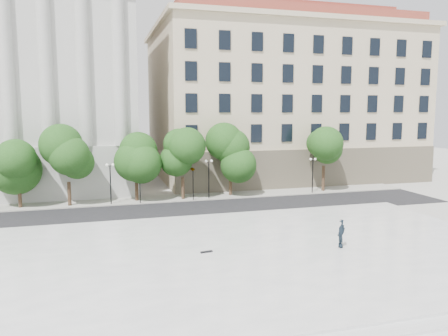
{
  "coord_description": "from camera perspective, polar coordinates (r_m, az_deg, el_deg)",
  "views": [
    {
      "loc": [
        -6.33,
        -23.83,
        9.88
      ],
      "look_at": [
        3.36,
        10.0,
        5.21
      ],
      "focal_mm": 35.0,
      "sensor_mm": 36.0,
      "label": 1
    }
  ],
  "objects": [
    {
      "name": "far_sidewalk",
      "position": [
        49.24,
        -8.28,
        -4.02
      ],
      "size": [
        60.0,
        4.0,
        0.12
      ],
      "primitive_type": "cube",
      "color": "#A09D93",
      "rests_on": "ground"
    },
    {
      "name": "ground",
      "position": [
        26.57,
        -1.06,
        -14.28
      ],
      "size": [
        160.0,
        160.0,
        0.0
      ],
      "primitive_type": "plane",
      "color": "#A9A8A0",
      "rests_on": "ground"
    },
    {
      "name": "person_lying",
      "position": [
        31.58,
        14.97,
        -9.57
      ],
      "size": [
        1.86,
        1.9,
        0.53
      ],
      "primitive_type": "imported",
      "rotation": [
        -1.54,
        0.0,
        0.76
      ],
      "color": "black",
      "rests_on": "plaza"
    },
    {
      "name": "plaza",
      "position": [
        29.21,
        -2.61,
        -11.75
      ],
      "size": [
        44.0,
        22.0,
        0.45
      ],
      "primitive_type": "cube",
      "color": "white",
      "rests_on": "ground"
    },
    {
      "name": "building_west",
      "position": [
        63.39,
        -26.03,
        9.52
      ],
      "size": [
        31.5,
        27.65,
        25.6
      ],
      "color": "#B7B7B2",
      "rests_on": "ground"
    },
    {
      "name": "traffic_light_west",
      "position": [
        46.7,
        -10.99,
        -0.1
      ],
      "size": [
        0.41,
        1.91,
        4.27
      ],
      "color": "black",
      "rests_on": "ground"
    },
    {
      "name": "traffic_light_east",
      "position": [
        47.54,
        -4.08,
        0.1
      ],
      "size": [
        1.1,
        1.79,
        4.22
      ],
      "color": "black",
      "rests_on": "ground"
    },
    {
      "name": "street_trees",
      "position": [
        47.83,
        -9.94,
        1.51
      ],
      "size": [
        45.41,
        5.06,
        7.9
      ],
      "color": "#382619",
      "rests_on": "ground"
    },
    {
      "name": "street",
      "position": [
        43.45,
        -7.21,
        -5.63
      ],
      "size": [
        60.0,
        8.0,
        0.02
      ],
      "primitive_type": "cube",
      "color": "black",
      "rests_on": "ground"
    },
    {
      "name": "building_east",
      "position": [
        68.06,
        6.87,
        8.57
      ],
      "size": [
        36.0,
        26.15,
        23.0
      ],
      "color": "beige",
      "rests_on": "ground"
    },
    {
      "name": "lamp_posts",
      "position": [
        47.37,
        -8.07,
        -0.83
      ],
      "size": [
        35.88,
        0.28,
        4.52
      ],
      "color": "black",
      "rests_on": "ground"
    },
    {
      "name": "skateboard",
      "position": [
        29.7,
        -2.3,
        -10.88
      ],
      "size": [
        0.85,
        0.33,
        0.08
      ],
      "primitive_type": "cube",
      "rotation": [
        0.0,
        0.0,
        0.15
      ],
      "color": "black",
      "rests_on": "plaza"
    }
  ]
}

